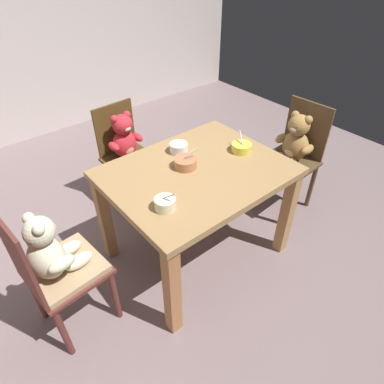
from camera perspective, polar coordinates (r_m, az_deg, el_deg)
name	(u,v)px	position (r m, az deg, el deg)	size (l,w,h in m)	color
ground_plane	(196,252)	(2.55, 0.73, -10.17)	(5.20, 5.20, 0.04)	slate
dining_table	(197,185)	(2.13, 0.86, 1.18)	(1.10, 0.86, 0.73)	#977347
teddy_chair_near_right	(294,147)	(2.74, 17.03, 7.35)	(0.43, 0.41, 0.88)	#4E3822
teddy_chair_near_left	(53,260)	(1.88, -22.62, -10.68)	(0.42, 0.42, 0.92)	#5A2A24
teddy_chair_far_center	(126,145)	(2.72, -11.26, 7.82)	(0.40, 0.40, 0.85)	#4D3717
porridge_bowl_cream_near_left	(165,203)	(1.75, -4.63, -1.96)	(0.11, 0.12, 0.12)	beige
porridge_bowl_yellow_near_right	(242,147)	(2.25, 8.45, 7.55)	(0.13, 0.13, 0.12)	yellow
porridge_bowl_white_far_center	(179,148)	(2.22, -2.28, 7.59)	(0.12, 0.12, 0.06)	silver
porridge_bowl_terracotta_center	(185,163)	(2.07, -1.13, 5.05)	(0.14, 0.14, 0.13)	#B16F48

